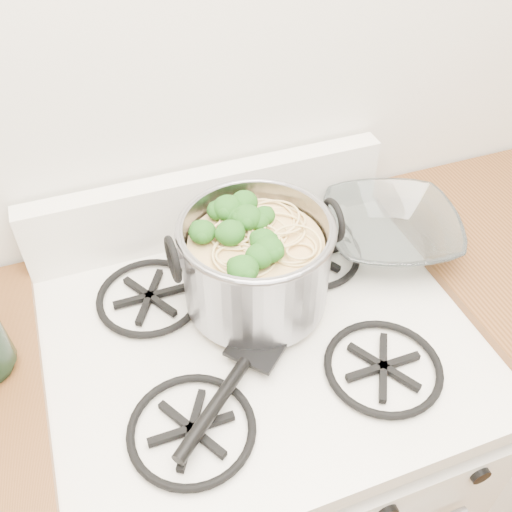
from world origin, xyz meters
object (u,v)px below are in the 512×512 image
at_px(gas_range, 259,458).
at_px(spatula, 261,339).
at_px(glass_bowl, 388,237).
at_px(stock_pot, 256,263).

height_order(gas_range, spatula, spatula).
xyz_separation_m(spatula, glass_bowl, (0.34, 0.16, 0.00)).
xyz_separation_m(gas_range, stock_pot, (0.02, 0.07, 0.58)).
height_order(gas_range, glass_bowl, glass_bowl).
relative_size(spatula, glass_bowl, 2.81).
distance_m(gas_range, glass_bowl, 0.61).
bearing_deg(stock_pot, gas_range, -104.05).
bearing_deg(spatula, glass_bowl, 73.41).
height_order(stock_pot, spatula, stock_pot).
xyz_separation_m(stock_pot, glass_bowl, (0.31, 0.05, -0.07)).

